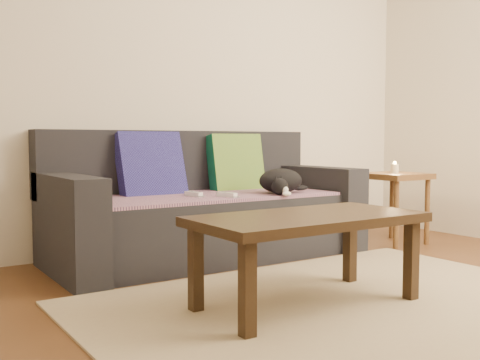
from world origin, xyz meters
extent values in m
plane|color=brown|center=(0.00, 0.00, 0.00)|extent=(4.50, 4.50, 0.00)
cube|color=beige|center=(0.00, 2.00, 1.30)|extent=(4.50, 0.04, 2.60)
cube|color=#232328|center=(0.00, 1.50, 0.21)|extent=(1.70, 0.78, 0.42)
cube|color=#232328|center=(0.00, 1.90, 0.65)|extent=(2.10, 0.18, 0.45)
cube|color=#232328|center=(-0.95, 1.50, 0.30)|extent=(0.20, 0.90, 0.60)
cube|color=#232328|center=(0.95, 1.50, 0.30)|extent=(0.20, 0.90, 0.60)
cube|color=#402A4F|center=(0.00, 1.48, 0.43)|extent=(1.66, 0.74, 0.02)
cube|color=#191352|center=(-0.32, 1.74, 0.63)|extent=(0.45, 0.25, 0.46)
cube|color=#0C4F37|center=(0.37, 1.74, 0.63)|extent=(0.43, 0.18, 0.44)
ellipsoid|color=black|center=(0.45, 1.29, 0.52)|extent=(0.37, 0.32, 0.17)
sphere|color=black|center=(0.34, 1.16, 0.50)|extent=(0.14, 0.14, 0.11)
sphere|color=white|center=(0.34, 1.11, 0.48)|extent=(0.06, 0.06, 0.05)
ellipsoid|color=black|center=(0.59, 1.25, 0.47)|extent=(0.13, 0.08, 0.04)
cube|color=white|center=(-0.17, 1.41, 0.46)|extent=(0.06, 0.15, 0.03)
cube|color=white|center=(-0.01, 1.26, 0.46)|extent=(0.07, 0.15, 0.03)
cube|color=brown|center=(1.49, 1.20, 0.53)|extent=(0.44, 0.44, 0.04)
cylinder|color=brown|center=(1.31, 1.03, 0.25)|extent=(0.04, 0.04, 0.50)
cylinder|color=brown|center=(1.66, 1.03, 0.25)|extent=(0.04, 0.04, 0.50)
cylinder|color=brown|center=(1.31, 1.38, 0.25)|extent=(0.04, 0.04, 0.50)
cylinder|color=brown|center=(1.66, 1.38, 0.25)|extent=(0.04, 0.04, 0.50)
cylinder|color=beige|center=(1.49, 1.20, 0.58)|extent=(0.06, 0.06, 0.07)
sphere|color=#FFBF59|center=(1.49, 1.20, 0.63)|extent=(0.02, 0.02, 0.02)
cube|color=tan|center=(0.00, 0.15, 0.01)|extent=(2.50, 1.80, 0.01)
cube|color=black|center=(-0.17, 0.28, 0.43)|extent=(1.12, 0.56, 0.04)
cube|color=black|center=(-0.66, 0.07, 0.20)|extent=(0.06, 0.06, 0.40)
cube|color=black|center=(0.32, 0.07, 0.20)|extent=(0.06, 0.06, 0.40)
cube|color=black|center=(-0.66, 0.50, 0.20)|extent=(0.06, 0.06, 0.40)
cube|color=black|center=(0.32, 0.50, 0.20)|extent=(0.06, 0.06, 0.40)
camera|label=1|loc=(-1.90, -1.75, 0.80)|focal=42.00mm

